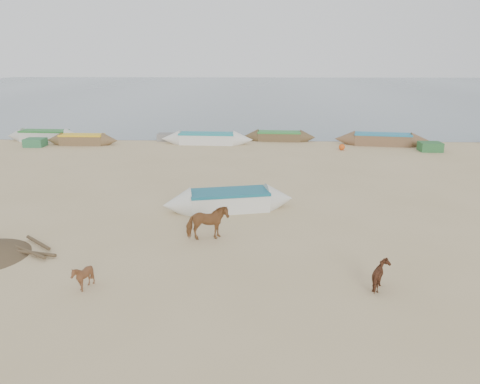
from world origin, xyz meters
name	(u,v)px	position (x,y,z in m)	size (l,w,h in m)	color
ground	(236,253)	(0.00, 0.00, 0.00)	(140.00, 140.00, 0.00)	tan
sea	(253,90)	(0.00, 82.00, 0.01)	(160.00, 160.00, 0.00)	slate
cow_adult	(207,223)	(-1.09, 1.20, 0.64)	(0.69, 1.51, 1.28)	brown
calf_front	(83,277)	(-4.24, -2.73, 0.40)	(0.65, 0.73, 0.80)	#59331C
calf_right	(382,276)	(4.26, -2.42, 0.41)	(0.82, 0.70, 0.82)	#59301D
near_canoe	(229,200)	(-0.50, 4.65, 0.43)	(5.71, 1.43, 0.85)	silver
waterline_canoes	(203,138)	(-3.44, 20.72, 0.41)	(51.04, 4.29, 0.91)	brown
beach_clutter	(286,143)	(2.90, 19.70, 0.30)	(44.48, 4.90, 0.64)	#2F6A42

